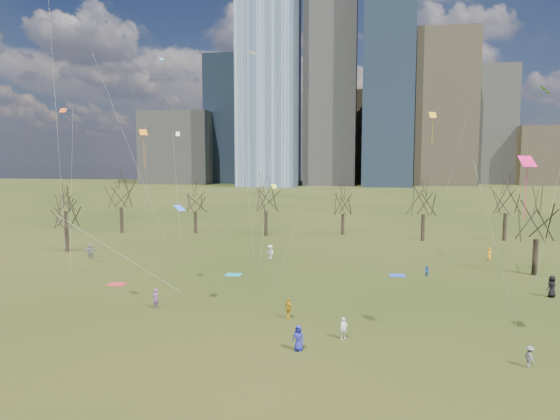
% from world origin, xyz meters
% --- Properties ---
extents(ground, '(500.00, 500.00, 0.00)m').
position_xyz_m(ground, '(0.00, 0.00, 0.00)').
color(ground, black).
rests_on(ground, ground).
extents(downtown_skyline, '(212.50, 78.00, 118.00)m').
position_xyz_m(downtown_skyline, '(-2.43, 210.64, 39.01)').
color(downtown_skyline, slate).
rests_on(downtown_skyline, ground).
extents(bare_tree_row, '(113.04, 29.80, 9.50)m').
position_xyz_m(bare_tree_row, '(-0.09, 37.22, 6.12)').
color(bare_tree_row, black).
rests_on(bare_tree_row, ground).
extents(blanket_teal, '(1.60, 1.50, 0.03)m').
position_xyz_m(blanket_teal, '(-5.10, 12.81, 0.01)').
color(blanket_teal, teal).
rests_on(blanket_teal, ground).
extents(blanket_navy, '(1.60, 1.50, 0.03)m').
position_xyz_m(blanket_navy, '(11.83, 15.33, 0.01)').
color(blanket_navy, '#2342A3').
rests_on(blanket_navy, ground).
extents(blanket_crimson, '(1.60, 1.50, 0.03)m').
position_xyz_m(blanket_crimson, '(-15.20, 7.01, 0.01)').
color(blanket_crimson, red).
rests_on(blanket_crimson, ground).
extents(person_0, '(0.91, 0.70, 1.65)m').
position_xyz_m(person_0, '(4.34, -6.77, 0.82)').
color(person_0, navy).
rests_on(person_0, ground).
extents(person_1, '(0.65, 0.59, 1.49)m').
position_xyz_m(person_1, '(7.08, -4.24, 0.75)').
color(person_1, silver).
rests_on(person_1, ground).
extents(person_3, '(0.69, 0.92, 1.27)m').
position_xyz_m(person_3, '(17.90, -7.04, 0.63)').
color(person_3, slate).
rests_on(person_3, ground).
extents(person_4, '(0.92, 0.95, 1.59)m').
position_xyz_m(person_4, '(2.77, -0.51, 0.80)').
color(person_4, gold).
rests_on(person_4, ground).
extents(person_6, '(1.12, 1.04, 1.93)m').
position_xyz_m(person_6, '(24.65, 9.18, 0.96)').
color(person_6, black).
rests_on(person_6, ground).
extents(person_7, '(0.59, 0.70, 1.64)m').
position_xyz_m(person_7, '(-8.25, 0.24, 0.82)').
color(person_7, '#844C98').
rests_on(person_7, ground).
extents(person_8, '(0.71, 0.70, 1.16)m').
position_xyz_m(person_8, '(14.81, 15.35, 0.58)').
color(person_8, '#2861B0').
rests_on(person_8, ground).
extents(person_9, '(1.26, 1.13, 1.69)m').
position_xyz_m(person_9, '(-2.88, 21.85, 0.85)').
color(person_9, white).
rests_on(person_9, ground).
extents(person_11, '(1.71, 1.35, 1.81)m').
position_xyz_m(person_11, '(-24.66, 18.54, 0.91)').
color(person_11, slate).
rests_on(person_11, ground).
extents(person_12, '(0.81, 0.90, 1.54)m').
position_xyz_m(person_12, '(23.25, 25.38, 0.77)').
color(person_12, orange).
rests_on(person_12, ground).
extents(kites_airborne, '(62.33, 37.47, 31.35)m').
position_xyz_m(kites_airborne, '(0.17, 9.60, 13.30)').
color(kites_airborne, orange).
rests_on(kites_airborne, ground).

